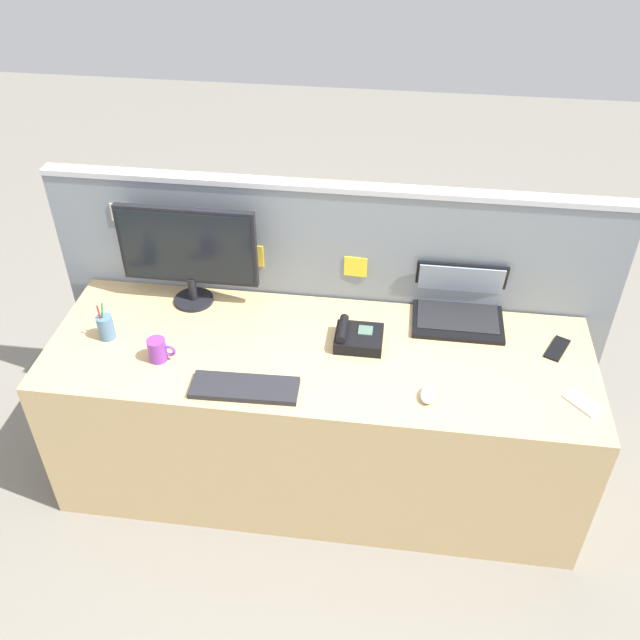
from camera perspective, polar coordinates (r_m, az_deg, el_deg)
The scene contains 12 objects.
ground_plane at distance 3.29m, azimuth -0.12°, elevation -12.26°, with size 10.00×10.00×0.00m, color slate.
desk at distance 3.02m, azimuth -0.13°, elevation -7.84°, with size 2.18×0.73×0.73m, color tan.
cubicle_divider at distance 3.15m, azimuth 0.85°, elevation 0.82°, with size 2.41×0.08×1.26m.
desktop_monitor at distance 2.95m, azimuth -10.73°, elevation 5.63°, with size 0.58×0.17×0.45m.
laptop at distance 2.98m, azimuth 11.23°, elevation 1.16°, with size 0.37×0.28×0.23m.
desk_phone at distance 2.80m, azimuth 3.05°, elevation -1.43°, with size 0.19×0.17×0.09m.
keyboard_main at distance 2.62m, azimuth -6.16°, elevation -5.51°, with size 0.40×0.14×0.02m, color #232328.
computer_mouse_right_hand at distance 2.60m, azimuth 8.81°, elevation -6.00°, with size 0.06×0.10×0.03m, color #B2B5BC.
pen_cup at distance 2.94m, azimuth -17.06°, elevation -0.55°, with size 0.06×0.06×0.17m.
cell_phone_white_slab at distance 2.73m, azimuth 20.62°, elevation -6.35°, with size 0.07×0.13×0.01m, color silver.
cell_phone_black_slab at distance 2.94m, azimuth 18.77°, elevation -2.22°, with size 0.06×0.15×0.01m, color black.
coffee_mug at distance 2.78m, azimuth -13.07°, elevation -2.39°, with size 0.11×0.07×0.10m.
Camera 1 is at (0.29, -2.09, 2.53)m, focal length 39.26 mm.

